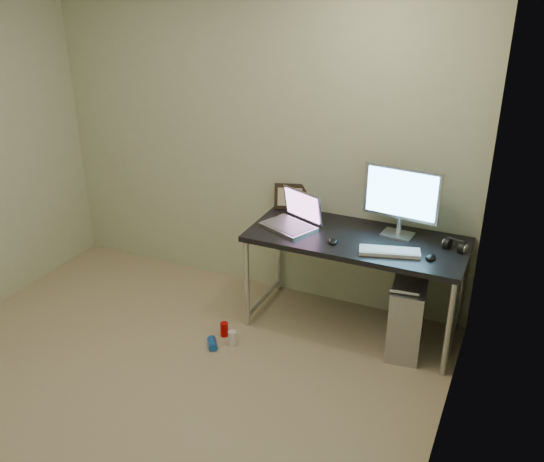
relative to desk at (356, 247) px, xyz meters
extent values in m
plane|color=tan|center=(-0.95, -1.41, -0.67)|extent=(3.50, 3.50, 0.00)
cube|color=beige|center=(-0.95, 0.34, 0.58)|extent=(3.50, 0.02, 2.50)
cube|color=beige|center=(0.80, -1.41, 0.58)|extent=(0.02, 3.50, 2.50)
cube|color=black|center=(0.00, 0.00, 0.06)|extent=(1.54, 0.67, 0.04)
cylinder|color=silver|center=(-0.73, -0.30, -0.31)|extent=(0.04, 0.04, 0.71)
cylinder|color=silver|center=(-0.73, 0.30, -0.31)|extent=(0.04, 0.04, 0.71)
cylinder|color=silver|center=(0.73, -0.30, -0.31)|extent=(0.04, 0.04, 0.71)
cylinder|color=silver|center=(0.73, 0.30, -0.31)|extent=(0.04, 0.04, 0.71)
cylinder|color=silver|center=(-0.73, 0.00, -0.59)|extent=(0.04, 0.59, 0.04)
cylinder|color=silver|center=(0.73, 0.00, -0.59)|extent=(0.04, 0.59, 0.04)
cube|color=#A7A7AB|center=(0.42, -0.07, -0.40)|extent=(0.28, 0.53, 0.53)
cylinder|color=#B8B9C0|center=(0.42, -0.28, -0.11)|extent=(0.19, 0.05, 0.03)
cylinder|color=#B8B9C0|center=(0.42, 0.14, -0.11)|extent=(0.19, 0.05, 0.03)
cylinder|color=black|center=(0.37, 0.29, -0.27)|extent=(0.01, 0.16, 0.69)
cylinder|color=black|center=(0.46, 0.27, -0.29)|extent=(0.02, 0.11, 0.71)
cylinder|color=#BF0906|center=(-0.82, -0.50, -0.61)|extent=(0.08, 0.08, 0.11)
cylinder|color=white|center=(-0.71, -0.57, -0.61)|extent=(0.07, 0.07, 0.11)
cylinder|color=blue|center=(-0.83, -0.66, -0.64)|extent=(0.12, 0.13, 0.06)
cube|color=#B8B9C0|center=(-0.50, -0.05, 0.09)|extent=(0.44, 0.39, 0.02)
cube|color=gray|center=(-0.50, -0.05, 0.10)|extent=(0.38, 0.33, 0.00)
cube|color=gray|center=(-0.45, 0.08, 0.22)|extent=(0.36, 0.19, 0.24)
cube|color=#875583|center=(-0.45, 0.07, 0.22)|extent=(0.32, 0.17, 0.20)
cube|color=#B8B9C0|center=(0.26, 0.14, 0.09)|extent=(0.23, 0.18, 0.02)
cylinder|color=#B8B9C0|center=(0.26, 0.16, 0.16)|extent=(0.04, 0.04, 0.12)
cube|color=#B8B9C0|center=(0.26, 0.15, 0.40)|extent=(0.54, 0.09, 0.37)
cube|color=#66C8FF|center=(0.26, 0.13, 0.40)|extent=(0.49, 0.05, 0.32)
cube|color=silver|center=(0.27, -0.15, 0.09)|extent=(0.42, 0.23, 0.02)
ellipsoid|color=black|center=(0.54, -0.12, 0.10)|extent=(0.07, 0.10, 0.03)
ellipsoid|color=black|center=(-0.12, -0.15, 0.10)|extent=(0.09, 0.12, 0.04)
cylinder|color=black|center=(0.61, 0.08, 0.11)|extent=(0.06, 0.10, 0.09)
cylinder|color=black|center=(0.71, 0.08, 0.11)|extent=(0.06, 0.10, 0.09)
cube|color=black|center=(0.66, 0.08, 0.16)|extent=(0.12, 0.05, 0.01)
cube|color=black|center=(-0.63, 0.30, 0.18)|extent=(0.26, 0.15, 0.20)
cylinder|color=silver|center=(-0.42, 0.26, 0.13)|extent=(0.01, 0.01, 0.09)
cylinder|color=silver|center=(-0.42, 0.26, 0.18)|extent=(0.04, 0.04, 0.04)
camera|label=1|loc=(1.04, -3.77, 1.90)|focal=40.00mm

